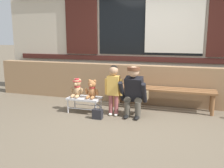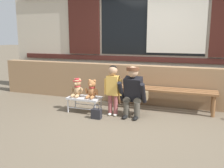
{
  "view_description": "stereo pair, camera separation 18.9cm",
  "coord_description": "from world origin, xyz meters",
  "px_view_note": "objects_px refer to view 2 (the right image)",
  "views": [
    {
      "loc": [
        0.97,
        -3.89,
        1.48
      ],
      "look_at": [
        -0.49,
        0.63,
        0.55
      ],
      "focal_mm": 39.37,
      "sensor_mm": 36.0,
      "label": 1
    },
    {
      "loc": [
        1.15,
        -3.83,
        1.48
      ],
      "look_at": [
        -0.49,
        0.63,
        0.55
      ],
      "focal_mm": 39.37,
      "sensor_mm": 36.0,
      "label": 2
    }
  ],
  "objects_px": {
    "child_standing": "(113,85)",
    "handbag_on_ground": "(96,114)",
    "wooden_bench_long": "(162,92)",
    "small_display_bench": "(85,99)",
    "teddy_bear_plain": "(92,90)",
    "adult_crouching": "(134,91)",
    "teddy_bear_with_hat": "(77,88)"
  },
  "relations": [
    {
      "from": "teddy_bear_with_hat",
      "to": "handbag_on_ground",
      "type": "height_order",
      "value": "teddy_bear_with_hat"
    },
    {
      "from": "small_display_bench",
      "to": "handbag_on_ground",
      "type": "distance_m",
      "value": 0.52
    },
    {
      "from": "teddy_bear_with_hat",
      "to": "adult_crouching",
      "type": "bearing_deg",
      "value": 2.58
    },
    {
      "from": "small_display_bench",
      "to": "child_standing",
      "type": "distance_m",
      "value": 0.69
    },
    {
      "from": "child_standing",
      "to": "adult_crouching",
      "type": "bearing_deg",
      "value": 10.21
    },
    {
      "from": "wooden_bench_long",
      "to": "teddy_bear_with_hat",
      "type": "bearing_deg",
      "value": -156.79
    },
    {
      "from": "teddy_bear_plain",
      "to": "child_standing",
      "type": "bearing_deg",
      "value": -2.08
    },
    {
      "from": "wooden_bench_long",
      "to": "small_display_bench",
      "type": "xyz_separation_m",
      "value": [
        -1.41,
        -0.68,
        -0.11
      ]
    },
    {
      "from": "small_display_bench",
      "to": "handbag_on_ground",
      "type": "xyz_separation_m",
      "value": [
        0.39,
        -0.3,
        -0.17
      ]
    },
    {
      "from": "small_display_bench",
      "to": "child_standing",
      "type": "relative_size",
      "value": 0.67
    },
    {
      "from": "teddy_bear_plain",
      "to": "adult_crouching",
      "type": "bearing_deg",
      "value": 3.63
    },
    {
      "from": "wooden_bench_long",
      "to": "teddy_bear_with_hat",
      "type": "height_order",
      "value": "teddy_bear_with_hat"
    },
    {
      "from": "adult_crouching",
      "to": "handbag_on_ground",
      "type": "distance_m",
      "value": 0.79
    },
    {
      "from": "teddy_bear_plain",
      "to": "handbag_on_ground",
      "type": "bearing_deg",
      "value": -52.85
    },
    {
      "from": "teddy_bear_plain",
      "to": "child_standing",
      "type": "relative_size",
      "value": 0.38
    },
    {
      "from": "teddy_bear_with_hat",
      "to": "small_display_bench",
      "type": "bearing_deg",
      "value": -0.77
    },
    {
      "from": "small_display_bench",
      "to": "teddy_bear_plain",
      "type": "distance_m",
      "value": 0.25
    },
    {
      "from": "adult_crouching",
      "to": "wooden_bench_long",
      "type": "bearing_deg",
      "value": 55.39
    },
    {
      "from": "adult_crouching",
      "to": "teddy_bear_with_hat",
      "type": "bearing_deg",
      "value": -177.42
    },
    {
      "from": "handbag_on_ground",
      "to": "teddy_bear_plain",
      "type": "bearing_deg",
      "value": 127.15
    },
    {
      "from": "teddy_bear_with_hat",
      "to": "handbag_on_ground",
      "type": "bearing_deg",
      "value": -28.76
    },
    {
      "from": "handbag_on_ground",
      "to": "teddy_bear_with_hat",
      "type": "bearing_deg",
      "value": 151.24
    },
    {
      "from": "child_standing",
      "to": "handbag_on_ground",
      "type": "bearing_deg",
      "value": -127.34
    },
    {
      "from": "child_standing",
      "to": "handbag_on_ground",
      "type": "distance_m",
      "value": 0.61
    },
    {
      "from": "child_standing",
      "to": "adult_crouching",
      "type": "height_order",
      "value": "child_standing"
    },
    {
      "from": "wooden_bench_long",
      "to": "child_standing",
      "type": "bearing_deg",
      "value": -139.51
    },
    {
      "from": "teddy_bear_plain",
      "to": "adult_crouching",
      "type": "xyz_separation_m",
      "value": [
        0.82,
        0.05,
        0.02
      ]
    },
    {
      "from": "wooden_bench_long",
      "to": "small_display_bench",
      "type": "distance_m",
      "value": 1.57
    },
    {
      "from": "teddy_bear_with_hat",
      "to": "child_standing",
      "type": "distance_m",
      "value": 0.77
    },
    {
      "from": "teddy_bear_plain",
      "to": "wooden_bench_long",
      "type": "bearing_deg",
      "value": 28.32
    },
    {
      "from": "wooden_bench_long",
      "to": "handbag_on_ground",
      "type": "distance_m",
      "value": 1.44
    },
    {
      "from": "wooden_bench_long",
      "to": "handbag_on_ground",
      "type": "relative_size",
      "value": 7.72
    }
  ]
}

